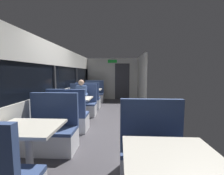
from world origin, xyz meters
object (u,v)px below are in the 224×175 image
object	(u,v)px
dining_table_front_aisle	(170,163)
coffee_cup_primary	(88,88)
dining_table_mid_window	(76,101)
seated_passenger	(82,100)
bench_near_window_facing_entry	(52,134)
dining_table_near_window	(28,133)
bench_mid_window_facing_end	(69,118)
bench_far_window_facing_end	(88,101)
bench_mid_window_facing_entry	(83,106)
dining_table_far_window	(91,91)
bench_far_window_facing_entry	(94,96)
bench_front_aisle_facing_entry	(153,153)

from	to	relation	value
dining_table_front_aisle	coffee_cup_primary	size ratio (longest dim) A/B	10.00
dining_table_mid_window	seated_passenger	size ratio (longest dim) A/B	0.71
seated_passenger	coffee_cup_primary	bearing A→B (deg)	95.62
seated_passenger	coffee_cup_primary	world-z (taller)	seated_passenger
bench_near_window_facing_entry	dining_table_front_aisle	size ratio (longest dim) A/B	1.22
dining_table_near_window	dining_table_mid_window	bearing A→B (deg)	90.00
bench_mid_window_facing_end	bench_far_window_facing_end	world-z (taller)	same
dining_table_mid_window	bench_mid_window_facing_end	xyz separation A→B (m)	(0.00, -0.70, -0.31)
bench_mid_window_facing_entry	seated_passenger	world-z (taller)	seated_passenger
dining_table_near_window	bench_mid_window_facing_end	bearing A→B (deg)	90.00
dining_table_far_window	bench_far_window_facing_end	distance (m)	0.77
bench_near_window_facing_entry	dining_table_far_window	world-z (taller)	bench_near_window_facing_entry
dining_table_far_window	bench_far_window_facing_entry	distance (m)	0.77
dining_table_mid_window	dining_table_far_window	bearing A→B (deg)	90.00
dining_table_near_window	bench_near_window_facing_entry	distance (m)	0.77
bench_near_window_facing_entry	dining_table_mid_window	distance (m)	1.69
bench_mid_window_facing_end	dining_table_front_aisle	distance (m)	2.90
dining_table_far_window	dining_table_front_aisle	distance (m)	5.61
dining_table_far_window	bench_front_aisle_facing_entry	xyz separation A→B (m)	(1.79, -4.62, -0.31)
dining_table_mid_window	bench_far_window_facing_entry	distance (m)	3.07
bench_near_window_facing_entry	dining_table_mid_window	world-z (taller)	bench_near_window_facing_entry
bench_far_window_facing_end	bench_near_window_facing_entry	bearing A→B (deg)	-90.00
bench_mid_window_facing_entry	bench_front_aisle_facing_entry	bearing A→B (deg)	-58.82
dining_table_near_window	coffee_cup_primary	distance (m)	4.67
bench_far_window_facing_entry	dining_table_front_aisle	size ratio (longest dim) A/B	1.22
dining_table_mid_window	bench_mid_window_facing_entry	size ratio (longest dim) A/B	0.82
bench_far_window_facing_end	coffee_cup_primary	bearing A→B (deg)	104.32
bench_far_window_facing_end	dining_table_front_aisle	xyz separation A→B (m)	(1.79, -4.62, 0.31)
bench_front_aisle_facing_entry	seated_passenger	xyz separation A→B (m)	(-1.79, 2.89, 0.21)
dining_table_near_window	dining_table_front_aisle	bearing A→B (deg)	-18.53
bench_mid_window_facing_entry	dining_table_far_window	bearing A→B (deg)	90.00
coffee_cup_primary	bench_front_aisle_facing_entry	bearing A→B (deg)	-66.81
bench_far_window_facing_entry	bench_front_aisle_facing_entry	size ratio (longest dim) A/B	1.00
bench_near_window_facing_entry	dining_table_front_aisle	world-z (taller)	bench_near_window_facing_entry
bench_near_window_facing_entry	bench_mid_window_facing_entry	distance (m)	2.36
dining_table_front_aisle	bench_mid_window_facing_entry	bearing A→B (deg)	116.08
bench_mid_window_facing_entry	bench_far_window_facing_entry	bearing A→B (deg)	90.00
bench_near_window_facing_entry	bench_front_aisle_facing_entry	size ratio (longest dim) A/B	1.00
bench_mid_window_facing_end	bench_mid_window_facing_entry	size ratio (longest dim) A/B	1.00
dining_table_front_aisle	bench_far_window_facing_entry	bearing A→B (deg)	106.57
bench_mid_window_facing_end	bench_far_window_facing_end	bearing A→B (deg)	90.00
dining_table_far_window	bench_near_window_facing_entry	bearing A→B (deg)	-90.00
dining_table_near_window	seated_passenger	world-z (taller)	seated_passenger
dining_table_far_window	bench_far_window_facing_entry	world-z (taller)	bench_far_window_facing_entry
dining_table_near_window	bench_mid_window_facing_entry	size ratio (longest dim) A/B	0.82
bench_mid_window_facing_entry	dining_table_far_window	world-z (taller)	bench_mid_window_facing_entry
dining_table_far_window	bench_far_window_facing_end	bearing A→B (deg)	-90.00
coffee_cup_primary	dining_table_mid_window	bearing A→B (deg)	-85.90
dining_table_mid_window	seated_passenger	world-z (taller)	seated_passenger
bench_near_window_facing_entry	bench_front_aisle_facing_entry	bearing A→B (deg)	-18.53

